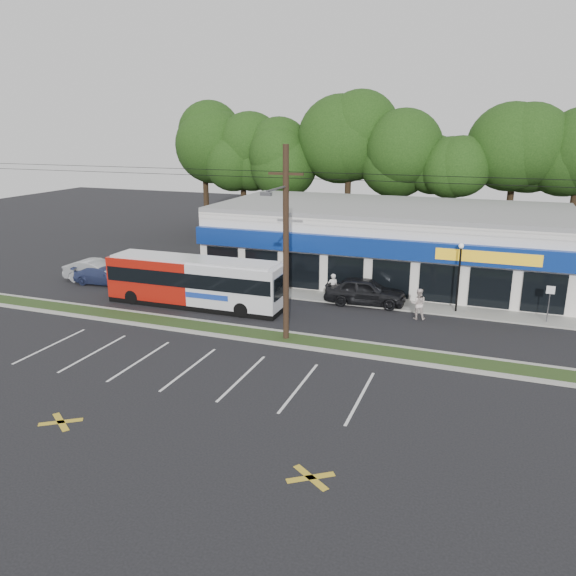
% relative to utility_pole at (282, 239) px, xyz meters
% --- Properties ---
extents(ground, '(120.00, 120.00, 0.00)m').
position_rel_utility_pole_xyz_m(ground, '(-2.83, -0.93, -5.41)').
color(ground, black).
rests_on(ground, ground).
extents(grass_strip, '(40.00, 1.60, 0.12)m').
position_rel_utility_pole_xyz_m(grass_strip, '(-2.83, 0.07, -5.35)').
color(grass_strip, '#2A3D19').
rests_on(grass_strip, ground).
extents(curb_south, '(40.00, 0.25, 0.14)m').
position_rel_utility_pole_xyz_m(curb_south, '(-2.83, -0.78, -5.34)').
color(curb_south, '#9E9E93').
rests_on(curb_south, ground).
extents(curb_north, '(40.00, 0.25, 0.14)m').
position_rel_utility_pole_xyz_m(curb_north, '(-2.83, 0.92, -5.34)').
color(curb_north, '#9E9E93').
rests_on(curb_north, ground).
extents(sidewalk, '(32.00, 2.20, 0.10)m').
position_rel_utility_pole_xyz_m(sidewalk, '(2.17, 8.07, -5.36)').
color(sidewalk, '#9E9E93').
rests_on(sidewalk, ground).
extents(strip_mall, '(25.00, 12.55, 5.30)m').
position_rel_utility_pole_xyz_m(strip_mall, '(2.67, 14.99, -2.76)').
color(strip_mall, silver).
rests_on(strip_mall, ground).
extents(utility_pole, '(50.00, 2.77, 10.00)m').
position_rel_utility_pole_xyz_m(utility_pole, '(0.00, 0.00, 0.00)').
color(utility_pole, black).
rests_on(utility_pole, ground).
extents(lamp_post, '(0.30, 0.30, 4.25)m').
position_rel_utility_pole_xyz_m(lamp_post, '(8.17, 7.87, -2.74)').
color(lamp_post, black).
rests_on(lamp_post, ground).
extents(sign_post, '(0.45, 0.10, 2.23)m').
position_rel_utility_pole_xyz_m(sign_post, '(13.17, 7.65, -3.86)').
color(sign_post, '#59595E').
rests_on(sign_post, ground).
extents(tree_line, '(46.76, 6.76, 11.83)m').
position_rel_utility_pole_xyz_m(tree_line, '(1.17, 25.07, 3.00)').
color(tree_line, black).
rests_on(tree_line, ground).
extents(metrobus, '(11.36, 2.53, 3.05)m').
position_rel_utility_pole_xyz_m(metrobus, '(-7.19, 3.57, -3.80)').
color(metrobus, '#A5160C').
rests_on(metrobus, ground).
extents(car_dark, '(5.18, 2.37, 1.72)m').
position_rel_utility_pole_xyz_m(car_dark, '(2.66, 7.57, -4.55)').
color(car_dark, black).
rests_on(car_dark, ground).
extents(car_silver, '(4.81, 1.78, 1.57)m').
position_rel_utility_pole_xyz_m(car_silver, '(-16.70, 6.07, -4.63)').
color(car_silver, '#A4A7AB').
rests_on(car_silver, ground).
extents(car_blue, '(4.48, 2.17, 1.26)m').
position_rel_utility_pole_xyz_m(car_blue, '(-15.83, 5.74, -4.79)').
color(car_blue, navy).
rests_on(car_blue, ground).
extents(pedestrian_a, '(0.78, 0.71, 1.80)m').
position_rel_utility_pole_xyz_m(pedestrian_a, '(0.53, 7.57, -4.51)').
color(pedestrian_a, silver).
rests_on(pedestrian_a, ground).
extents(pedestrian_b, '(0.99, 0.83, 1.84)m').
position_rel_utility_pole_xyz_m(pedestrian_b, '(6.17, 5.89, -4.49)').
color(pedestrian_b, silver).
rests_on(pedestrian_b, ground).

